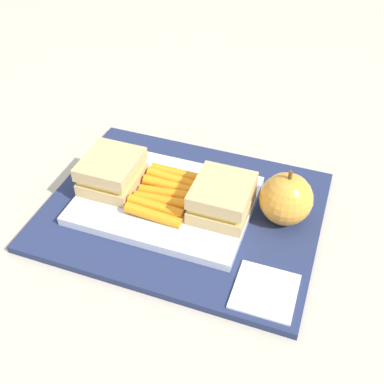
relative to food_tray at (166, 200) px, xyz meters
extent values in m
plane|color=#B7AD99|center=(0.03, 0.00, -0.02)|extent=(2.40, 2.40, 0.00)
cube|color=navy|center=(0.03, 0.00, -0.01)|extent=(0.36, 0.28, 0.01)
cube|color=white|center=(0.00, 0.00, 0.00)|extent=(0.23, 0.17, 0.01)
cube|color=tan|center=(-0.08, 0.00, 0.01)|extent=(0.07, 0.08, 0.02)
cube|color=#F4CC4C|center=(-0.08, 0.00, 0.03)|extent=(0.07, 0.07, 0.01)
cube|color=tan|center=(-0.08, 0.00, 0.04)|extent=(0.07, 0.08, 0.02)
cube|color=tan|center=(0.08, 0.00, 0.01)|extent=(0.07, 0.08, 0.02)
cube|color=#F4CC4C|center=(0.08, 0.00, 0.03)|extent=(0.07, 0.07, 0.01)
cube|color=tan|center=(0.08, 0.00, 0.04)|extent=(0.07, 0.08, 0.02)
cylinder|color=orange|center=(0.00, -0.04, 0.01)|extent=(0.08, 0.01, 0.02)
cylinder|color=orange|center=(0.00, -0.03, 0.01)|extent=(0.08, 0.01, 0.02)
cylinder|color=orange|center=(0.00, -0.02, 0.01)|extent=(0.08, 0.01, 0.02)
cylinder|color=orange|center=(0.00, 0.00, 0.01)|extent=(0.08, 0.01, 0.02)
cylinder|color=orange|center=(0.00, 0.02, 0.01)|extent=(0.08, 0.01, 0.02)
cylinder|color=orange|center=(0.00, 0.03, 0.01)|extent=(0.08, 0.01, 0.02)
cylinder|color=orange|center=(0.00, 0.04, 0.01)|extent=(0.08, 0.01, 0.02)
sphere|color=gold|center=(0.15, 0.03, 0.03)|extent=(0.07, 0.07, 0.07)
cylinder|color=brown|center=(0.15, 0.03, 0.07)|extent=(0.01, 0.00, 0.01)
cube|color=white|center=(0.16, -0.10, 0.00)|extent=(0.07, 0.07, 0.00)
camera|label=1|loc=(0.19, -0.43, 0.43)|focal=44.11mm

